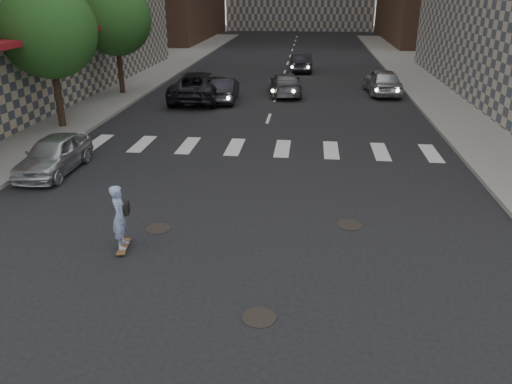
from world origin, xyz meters
TOP-DOWN VIEW (x-y plane):
  - ground at (0.00, 0.00)m, footprint 160.00×160.00m
  - sidewalk_left at (-14.50, 20.00)m, footprint 13.00×80.00m
  - tree_b at (-9.45, 11.14)m, footprint 4.20×4.20m
  - tree_c at (-9.45, 19.14)m, footprint 4.20×4.20m
  - manhole_a at (1.20, -2.50)m, footprint 0.70×0.70m
  - manhole_b at (-2.00, 1.20)m, footprint 0.70×0.70m
  - manhole_c at (3.30, 2.00)m, footprint 0.70×0.70m
  - skateboarder at (-2.54, -0.02)m, footprint 0.49×0.90m
  - silver_sedan at (-7.00, 5.30)m, footprint 1.60×3.91m
  - traffic_car_a at (-2.94, 17.87)m, footprint 1.65×4.18m
  - traffic_car_b at (0.50, 20.16)m, footprint 2.46×4.79m
  - traffic_car_c at (-4.45, 18.00)m, footprint 2.88×6.00m
  - traffic_car_d at (6.50, 21.03)m, footprint 2.15×4.72m
  - traffic_car_e at (1.23, 29.52)m, footprint 1.88×4.37m

SIDE VIEW (x-z plane):
  - ground at x=0.00m, z-range 0.00..0.00m
  - manhole_a at x=1.20m, z-range 0.00..0.02m
  - manhole_b at x=-2.00m, z-range 0.00..0.02m
  - manhole_c at x=3.30m, z-range 0.00..0.02m
  - sidewalk_left at x=-14.50m, z-range 0.00..0.15m
  - silver_sedan at x=-7.00m, z-range 0.00..1.33m
  - traffic_car_b at x=0.50m, z-range 0.00..1.33m
  - traffic_car_a at x=-2.94m, z-range 0.00..1.36m
  - traffic_car_e at x=1.23m, z-range 0.00..1.40m
  - traffic_car_d at x=6.50m, z-range 0.00..1.57m
  - traffic_car_c at x=-4.45m, z-range 0.00..1.65m
  - skateboarder at x=-2.54m, z-range 0.04..1.80m
  - tree_b at x=-9.45m, z-range 1.35..7.95m
  - tree_c at x=-9.45m, z-range 1.35..7.95m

